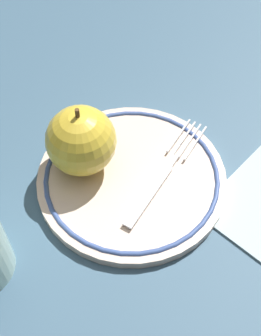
# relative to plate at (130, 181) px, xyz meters

# --- Properties ---
(ground_plane) EXTENTS (2.00, 2.00, 0.00)m
(ground_plane) POSITION_rel_plate_xyz_m (0.00, -0.01, -0.01)
(ground_plane) COLOR #39586F
(plate) EXTENTS (0.23, 0.23, 0.02)m
(plate) POSITION_rel_plate_xyz_m (0.00, 0.00, 0.00)
(plate) COLOR beige
(plate) RESTS_ON ground_plane
(apple_red_whole) EXTENTS (0.08, 0.08, 0.09)m
(apple_red_whole) POSITION_rel_plate_xyz_m (0.00, 0.06, 0.05)
(apple_red_whole) COLOR gold
(apple_red_whole) RESTS_ON plate
(fork) EXTENTS (0.18, 0.06, 0.00)m
(fork) POSITION_rel_plate_xyz_m (0.02, -0.04, 0.01)
(fork) COLOR silver
(fork) RESTS_ON plate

